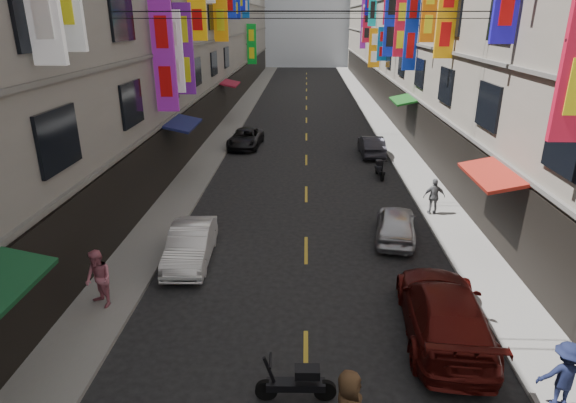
# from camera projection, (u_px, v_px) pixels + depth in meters

# --- Properties ---
(sidewalk_left) EXTENTS (2.00, 90.00, 0.12)m
(sidewalk_left) POSITION_uv_depth(u_px,v_px,m) (235.00, 119.00, 40.22)
(sidewalk_left) COLOR slate
(sidewalk_left) RESTS_ON ground
(sidewalk_right) EXTENTS (2.00, 90.00, 0.12)m
(sidewalk_right) POSITION_uv_depth(u_px,v_px,m) (379.00, 120.00, 39.82)
(sidewalk_right) COLOR slate
(sidewalk_right) RESTS_ON ground
(street_awnings) EXTENTS (13.99, 35.20, 0.41)m
(street_awnings) POSITION_uv_depth(u_px,v_px,m) (282.00, 124.00, 24.08)
(street_awnings) COLOR #134824
(street_awnings) RESTS_ON ground
(overhead_cables) EXTENTS (14.00, 38.04, 1.24)m
(overhead_cables) POSITION_uv_depth(u_px,v_px,m) (309.00, 1.00, 25.70)
(overhead_cables) COLOR black
(overhead_cables) RESTS_ON ground
(lane_markings) EXTENTS (0.12, 80.20, 0.01)m
(lane_markings) POSITION_uv_depth(u_px,v_px,m) (306.00, 128.00, 37.24)
(lane_markings) COLOR gold
(lane_markings) RESTS_ON ground
(scooter_crossing) EXTENTS (1.80, 0.50, 1.14)m
(scooter_crossing) POSITION_uv_depth(u_px,v_px,m) (297.00, 383.00, 10.58)
(scooter_crossing) COLOR black
(scooter_crossing) RESTS_ON ground
(scooter_far_right) EXTENTS (0.50, 1.80, 1.14)m
(scooter_far_right) POSITION_uv_depth(u_px,v_px,m) (380.00, 169.00, 25.56)
(scooter_far_right) COLOR black
(scooter_far_right) RESTS_ON ground
(car_left_mid) EXTENTS (1.53, 3.96, 1.29)m
(car_left_mid) POSITION_uv_depth(u_px,v_px,m) (191.00, 244.00, 16.61)
(car_left_mid) COLOR white
(car_left_mid) RESTS_ON ground
(car_left_far) EXTENTS (2.23, 4.32, 1.16)m
(car_left_far) POSITION_uv_depth(u_px,v_px,m) (246.00, 138.00, 31.54)
(car_left_far) COLOR black
(car_left_far) RESTS_ON ground
(car_right_near) EXTENTS (2.49, 5.27, 1.49)m
(car_right_near) POSITION_uv_depth(u_px,v_px,m) (444.00, 311.00, 12.65)
(car_right_near) COLOR #51110D
(car_right_near) RESTS_ON ground
(car_right_mid) EXTENTS (2.08, 3.87, 1.25)m
(car_right_mid) POSITION_uv_depth(u_px,v_px,m) (396.00, 224.00, 18.34)
(car_right_mid) COLOR silver
(car_right_mid) RESTS_ON ground
(car_right_far) EXTENTS (1.36, 3.74, 1.23)m
(car_right_far) POSITION_uv_depth(u_px,v_px,m) (371.00, 146.00, 29.60)
(car_right_far) COLOR #27262E
(car_right_far) RESTS_ON ground
(pedestrian_lfar) EXTENTS (1.03, 0.99, 1.75)m
(pedestrian_lfar) POSITION_uv_depth(u_px,v_px,m) (99.00, 279.00, 13.72)
(pedestrian_lfar) COLOR #CE6D81
(pedestrian_lfar) RESTS_ON sidewalk_left
(pedestrian_rnear) EXTENTS (1.07, 0.63, 1.58)m
(pedestrian_rnear) POSITION_uv_depth(u_px,v_px,m) (564.00, 375.00, 10.14)
(pedestrian_rnear) COLOR #131936
(pedestrian_rnear) RESTS_ON sidewalk_right
(pedestrian_rfar) EXTENTS (0.93, 0.55, 1.57)m
(pedestrian_rfar) POSITION_uv_depth(u_px,v_px,m) (434.00, 197.00, 20.32)
(pedestrian_rfar) COLOR #5E5E61
(pedestrian_rfar) RESTS_ON sidewalk_right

